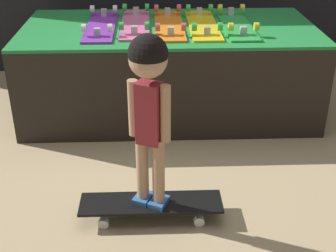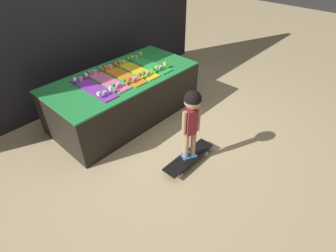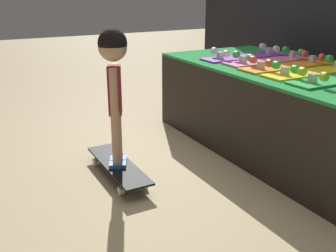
% 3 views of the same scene
% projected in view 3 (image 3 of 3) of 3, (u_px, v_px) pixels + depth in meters
% --- Properties ---
extents(ground_plane, '(16.00, 16.00, 0.00)m').
position_uv_depth(ground_plane, '(213.00, 164.00, 2.75)').
color(ground_plane, tan).
extents(display_rack, '(2.01, 0.99, 0.63)m').
position_uv_depth(display_rack, '(284.00, 109.00, 2.92)').
color(display_rack, black).
rests_on(display_rack, ground_plane).
extents(skateboard_purple_on_rack, '(0.19, 0.76, 0.09)m').
position_uv_depth(skateboard_purple_on_rack, '(245.00, 56.00, 3.19)').
color(skateboard_purple_on_rack, purple).
rests_on(skateboard_purple_on_rack, display_rack).
extents(skateboard_pink_on_rack, '(0.19, 0.76, 0.09)m').
position_uv_depth(skateboard_pink_on_rack, '(269.00, 60.00, 3.02)').
color(skateboard_pink_on_rack, pink).
rests_on(skateboard_pink_on_rack, display_rack).
extents(skateboard_orange_on_rack, '(0.19, 0.76, 0.09)m').
position_uv_depth(skateboard_orange_on_rack, '(288.00, 65.00, 2.81)').
color(skateboard_orange_on_rack, orange).
rests_on(skateboard_orange_on_rack, display_rack).
extents(skateboard_yellow_on_rack, '(0.19, 0.76, 0.09)m').
position_uv_depth(skateboard_yellow_on_rack, '(313.00, 71.00, 2.62)').
color(skateboard_yellow_on_rack, yellow).
rests_on(skateboard_yellow_on_rack, display_rack).
extents(skateboard_on_floor, '(0.71, 0.18, 0.09)m').
position_uv_depth(skateboard_on_floor, '(118.00, 166.00, 2.54)').
color(skateboard_on_floor, black).
rests_on(skateboard_on_floor, ground_plane).
extents(child, '(0.19, 0.17, 0.86)m').
position_uv_depth(child, '(114.00, 72.00, 2.34)').
color(child, '#3870C6').
rests_on(child, skateboard_on_floor).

